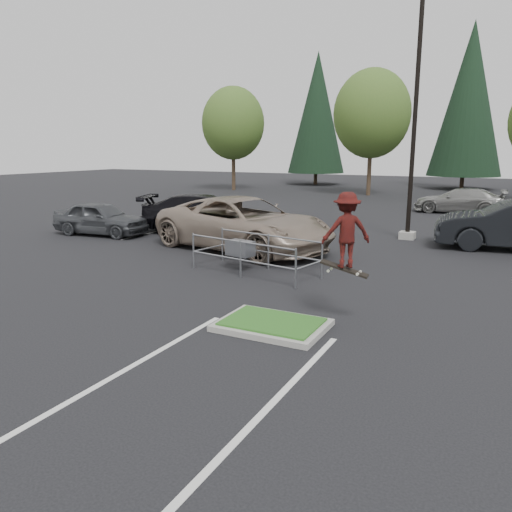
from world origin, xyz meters
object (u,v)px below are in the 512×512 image
at_px(car_l_tan, 243,223).
at_px(car_l_black, 204,213).
at_px(car_far_silver, 459,201).
at_px(decid_b, 372,117).
at_px(cart_corral, 244,249).
at_px(skateboarder, 346,230).
at_px(decid_a, 233,126).
at_px(conif_b, 469,100).
at_px(conif_a, 317,113).
at_px(light_pole, 414,125).
at_px(car_l_grey, 101,218).

xyz_separation_m(car_l_tan, car_l_black, (-3.50, 2.72, -0.13)).
bearing_deg(car_far_silver, decid_b, -141.55).
relative_size(cart_corral, skateboarder, 2.31).
distance_m(decid_a, car_l_black, 23.14).
relative_size(car_l_tan, car_far_silver, 1.41).
bearing_deg(conif_b, car_far_silver, -85.28).
distance_m(cart_corral, car_l_black, 7.60).
relative_size(decid_b, car_l_tan, 1.39).
distance_m(decid_b, conif_b, 11.78).
bearing_deg(skateboarder, decid_b, -109.75).
relative_size(conif_a, conif_b, 0.90).
distance_m(conif_a, cart_corral, 38.13).
distance_m(light_pole, car_l_black, 9.56).
relative_size(cart_corral, car_l_grey, 0.97).
bearing_deg(light_pole, car_l_black, -164.96).
bearing_deg(car_l_grey, decid_a, 10.53).
bearing_deg(skateboarder, light_pole, -119.83).
xyz_separation_m(conif_b, cart_corral, (-2.90, -36.41, -7.16)).
xyz_separation_m(conif_b, car_l_tan, (-4.50, -33.50, -6.88)).
height_order(cart_corral, car_far_silver, car_far_silver).
height_order(decid_b, conif_a, conif_a).
distance_m(decid_b, car_l_tan, 24.12).
height_order(skateboarder, car_far_silver, skateboarder).
height_order(skateboarder, car_l_tan, skateboarder).
relative_size(cart_corral, car_l_tan, 0.59).
height_order(car_l_tan, car_l_black, car_l_tan).
distance_m(conif_a, car_l_black, 31.50).
bearing_deg(decid_b, light_pole, -70.65).
xyz_separation_m(cart_corral, skateboarder, (4.10, -3.09, 1.32)).
relative_size(conif_b, car_l_grey, 3.46).
bearing_deg(conif_a, skateboarder, -68.71).
relative_size(decid_b, skateboarder, 5.46).
distance_m(conif_b, car_l_tan, 34.49).
bearing_deg(decid_b, decid_a, -177.61).
bearing_deg(conif_b, car_l_black, -104.57).
bearing_deg(light_pole, car_l_tan, -135.00).
distance_m(decid_a, conif_a, 10.85).
distance_m(skateboarder, car_l_black, 12.73).
bearing_deg(decid_b, conif_b, 58.91).
relative_size(decid_b, conif_b, 0.66).
xyz_separation_m(decid_b, conif_a, (-7.99, 9.47, 1.05)).
relative_size(skateboarder, car_l_tan, 0.25).
bearing_deg(decid_a, car_l_tan, -59.61).
distance_m(cart_corral, car_far_silver, 18.45).
relative_size(decid_b, conif_a, 0.74).
bearing_deg(car_l_tan, car_l_grey, 103.68).
xyz_separation_m(conif_a, car_l_tan, (9.50, -33.00, -6.13)).
height_order(car_l_tan, car_far_silver, car_l_tan).
bearing_deg(conif_b, light_pole, -88.99).
bearing_deg(car_l_grey, skateboarder, -120.54).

